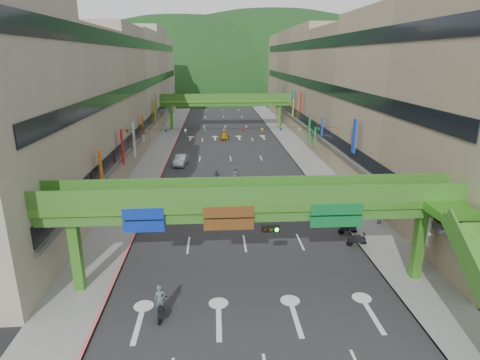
# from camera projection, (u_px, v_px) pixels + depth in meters

# --- Properties ---
(ground) EXTENTS (320.00, 320.00, 0.00)m
(ground) POSITION_uv_depth(u_px,v_px,m) (262.00, 347.00, 20.68)
(ground) COLOR black
(ground) RESTS_ON ground
(road_slab) EXTENTS (18.00, 140.00, 0.02)m
(road_slab) POSITION_uv_depth(u_px,v_px,m) (228.00, 144.00, 68.35)
(road_slab) COLOR #28282B
(road_slab) RESTS_ON ground
(sidewalk_left) EXTENTS (4.00, 140.00, 0.15)m
(sidewalk_left) POSITION_uv_depth(u_px,v_px,m) (163.00, 145.00, 67.66)
(sidewalk_left) COLOR gray
(sidewalk_left) RESTS_ON ground
(sidewalk_right) EXTENTS (4.00, 140.00, 0.15)m
(sidewalk_right) POSITION_uv_depth(u_px,v_px,m) (292.00, 143.00, 68.99)
(sidewalk_right) COLOR gray
(sidewalk_right) RESTS_ON ground
(curb_left) EXTENTS (0.20, 140.00, 0.18)m
(curb_left) POSITION_uv_depth(u_px,v_px,m) (174.00, 145.00, 67.77)
(curb_left) COLOR #CC5959
(curb_left) RESTS_ON ground
(curb_right) EXTENTS (0.20, 140.00, 0.18)m
(curb_right) POSITION_uv_depth(u_px,v_px,m) (281.00, 143.00, 68.87)
(curb_right) COLOR gray
(curb_right) RESTS_ON ground
(building_row_left) EXTENTS (12.80, 95.00, 19.00)m
(building_row_left) POSITION_uv_depth(u_px,v_px,m) (110.00, 88.00, 64.41)
(building_row_left) COLOR #9E937F
(building_row_left) RESTS_ON ground
(building_row_right) EXTENTS (12.80, 95.00, 19.00)m
(building_row_right) POSITION_uv_depth(u_px,v_px,m) (341.00, 87.00, 66.70)
(building_row_right) COLOR gray
(building_row_right) RESTS_ON ground
(overpass_near) EXTENTS (28.00, 12.27, 7.10)m
(overpass_near) POSITION_uv_depth(u_px,v_px,m) (268.00, 214.00, 24.33)
(overpass_near) COLOR #4C9E2D
(overpass_near) RESTS_ON ground
(overpass_far) EXTENTS (28.00, 2.20, 7.10)m
(overpass_far) POSITION_uv_depth(u_px,v_px,m) (225.00, 103.00, 81.05)
(overpass_far) COLOR #4C9E2D
(overpass_far) RESTS_ON ground
(hill_left) EXTENTS (168.00, 140.00, 112.00)m
(hill_left) POSITION_uv_depth(u_px,v_px,m) (184.00, 91.00, 172.32)
(hill_left) COLOR #1C4419
(hill_left) RESTS_ON ground
(hill_right) EXTENTS (208.00, 176.00, 128.00)m
(hill_right) POSITION_uv_depth(u_px,v_px,m) (270.00, 87.00, 193.81)
(hill_right) COLOR #1C4419
(hill_right) RESTS_ON ground
(bunting_string) EXTENTS (26.00, 0.36, 0.47)m
(bunting_string) POSITION_uv_depth(u_px,v_px,m) (234.00, 130.00, 47.52)
(bunting_string) COLOR black
(bunting_string) RESTS_ON ground
(scooter_rider_near) EXTENTS (0.69, 1.60, 2.11)m
(scooter_rider_near) POSITION_uv_depth(u_px,v_px,m) (160.00, 303.00, 22.69)
(scooter_rider_near) COLOR black
(scooter_rider_near) RESTS_ON ground
(scooter_rider_mid) EXTENTS (0.94, 1.59, 2.06)m
(scooter_rider_mid) POSITION_uv_depth(u_px,v_px,m) (228.00, 194.00, 40.34)
(scooter_rider_mid) COLOR black
(scooter_rider_mid) RESTS_ON ground
(scooter_rider_left) EXTENTS (0.95, 1.60, 1.95)m
(scooter_rider_left) POSITION_uv_depth(u_px,v_px,m) (217.00, 178.00, 45.94)
(scooter_rider_left) COLOR gray
(scooter_rider_left) RESTS_ON ground
(scooter_rider_far) EXTENTS (0.90, 1.57, 1.98)m
(scooter_rider_far) POSITION_uv_depth(u_px,v_px,m) (235.00, 175.00, 47.14)
(scooter_rider_far) COLOR maroon
(scooter_rider_far) RESTS_ON ground
(parked_scooter_row) EXTENTS (1.60, 9.35, 1.08)m
(parked_scooter_row) POSITION_uv_depth(u_px,v_px,m) (340.00, 218.00, 35.78)
(parked_scooter_row) COLOR black
(parked_scooter_row) RESTS_ON ground
(car_silver) EXTENTS (1.85, 4.33, 1.39)m
(car_silver) POSITION_uv_depth(u_px,v_px,m) (181.00, 160.00, 55.17)
(car_silver) COLOR #B5B7BD
(car_silver) RESTS_ON ground
(car_yellow) EXTENTS (1.47, 3.62, 1.23)m
(car_yellow) POSITION_uv_depth(u_px,v_px,m) (224.00, 136.00, 72.37)
(car_yellow) COLOR #BF8519
(car_yellow) RESTS_ON ground
(pedestrian_red) EXTENTS (0.90, 0.76, 1.65)m
(pedestrian_red) POSITION_uv_depth(u_px,v_px,m) (418.00, 253.00, 28.80)
(pedestrian_red) COLOR #B82F4B
(pedestrian_red) RESTS_ON ground
(pedestrian_dark) EXTENTS (1.00, 0.43, 1.70)m
(pedestrian_dark) POSITION_uv_depth(u_px,v_px,m) (348.00, 186.00, 43.79)
(pedestrian_dark) COLOR black
(pedestrian_dark) RESTS_ON ground
(pedestrian_blue) EXTENTS (0.86, 0.63, 1.70)m
(pedestrian_blue) POSITION_uv_depth(u_px,v_px,m) (380.00, 216.00, 35.44)
(pedestrian_blue) COLOR #2B3251
(pedestrian_blue) RESTS_ON ground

